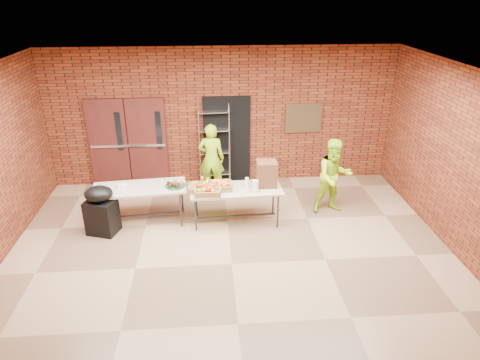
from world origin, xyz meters
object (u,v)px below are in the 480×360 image
volunteer_woman (211,158)px  table_right (236,191)px  table_left (139,190)px  coffee_dispenser (267,174)px  volunteer_man (334,177)px  wire_rack (215,146)px  covered_grill (101,210)px

volunteer_woman → table_right: bearing=115.4°
table_left → coffee_dispenser: (2.53, -0.09, 0.31)m
volunteer_man → table_left: bearing=175.4°
volunteer_woman → wire_rack: bearing=-94.3°
covered_grill → volunteer_woman: 2.74m
wire_rack → volunteer_woman: (-0.09, -0.39, -0.16)m
wire_rack → covered_grill: size_ratio=1.99×
table_right → coffee_dispenser: 0.70m
wire_rack → table_left: (-1.54, -1.67, -0.28)m
wire_rack → volunteer_woman: 0.43m
table_right → volunteer_man: (2.05, 0.29, 0.12)m
table_left → volunteer_woman: volunteer_woman is taller
table_left → volunteer_woman: size_ratio=1.16×
wire_rack → table_left: bearing=-136.8°
volunteer_man → covered_grill: bearing=-179.9°
volunteer_woman → table_left: bearing=49.4°
table_left → table_right: 1.92m
volunteer_man → table_right: bearing=-178.0°
wire_rack → volunteer_man: 2.89m
table_right → volunteer_woman: size_ratio=1.13×
table_right → volunteer_woman: 1.54m
wire_rack → covered_grill: 3.08m
wire_rack → table_right: size_ratio=1.06×
wire_rack → table_left: size_ratio=1.03×
table_right → coffee_dispenser: size_ratio=3.55×
coffee_dispenser → volunteer_man: volunteer_man is taller
table_left → volunteer_man: 3.96m
coffee_dispenser → volunteer_woman: (-1.08, 1.37, -0.19)m
wire_rack → volunteer_man: size_ratio=1.21×
table_left → volunteer_man: size_ratio=1.18×
table_left → covered_grill: 0.82m
wire_rack → table_right: wire_rack is taller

